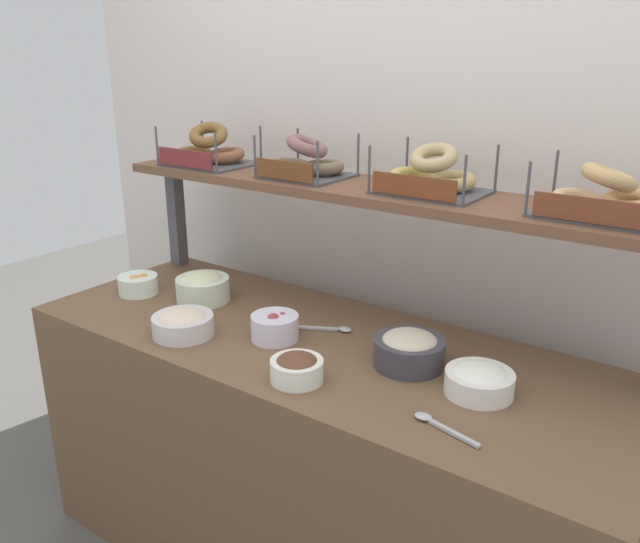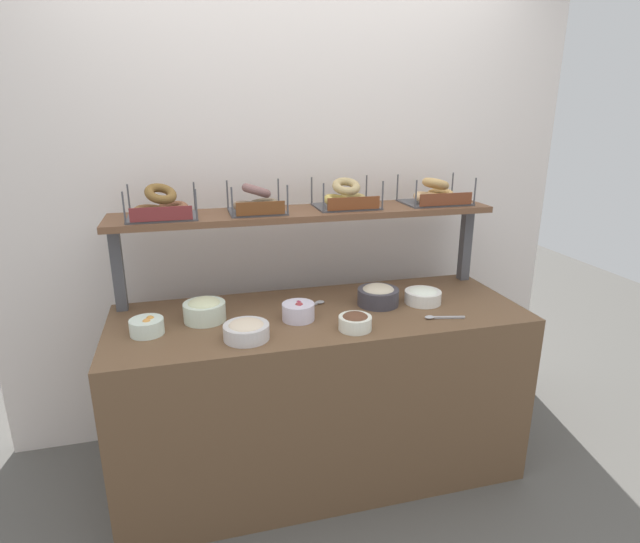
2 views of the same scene
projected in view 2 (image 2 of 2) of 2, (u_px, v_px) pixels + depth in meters
The scene contains 19 objects.
ground_plane at pixel (320, 466), 2.62m from camera, with size 8.00×8.00×0.00m, color #595651.
back_wall at pixel (294, 215), 2.77m from camera, with size 3.10×0.06×2.40m, color silver.
deli_counter at pixel (320, 393), 2.50m from camera, with size 1.90×0.70×0.85m, color brown.
shelf_riser_left at pixel (118, 269), 2.34m from camera, with size 0.05×0.05×0.40m, color #4C4C51.
shelf_riser_right at pixel (465, 244), 2.77m from camera, with size 0.05×0.05×0.40m, color #4C4C51.
upper_shelf at pixel (306, 213), 2.49m from camera, with size 1.86×0.32×0.03m, color brown.
bowl_fruit_salad at pixel (147, 326), 2.13m from camera, with size 0.14×0.14×0.08m.
bowl_scallion_spread at pixel (205, 309), 2.26m from camera, with size 0.19×0.19×0.11m.
bowl_beet_salad at pixel (298, 311), 2.27m from camera, with size 0.14×0.14×0.09m.
bowl_tuna_salad at pixel (378, 295), 2.45m from camera, with size 0.20×0.20×0.10m.
bowl_potato_salad at pixel (246, 330), 2.08m from camera, with size 0.19×0.19×0.08m.
bowl_chocolate_spread at pixel (355, 321), 2.17m from camera, with size 0.14×0.14×0.07m.
bowl_cream_cheese at pixel (423, 295), 2.47m from camera, with size 0.18×0.18×0.08m.
serving_spoon_near_plate at pixel (314, 304), 2.44m from camera, with size 0.17×0.10×0.01m.
serving_spoon_by_edge at pixel (438, 317), 2.29m from camera, with size 0.18×0.06×0.01m.
bagel_basket_cinnamon_raisin at pixel (161, 207), 2.29m from camera, with size 0.31×0.26×0.16m.
bagel_basket_poppy at pixel (257, 202), 2.41m from camera, with size 0.27×0.25×0.15m.
bagel_basket_sesame at pixel (346, 198), 2.53m from camera, with size 0.31×0.26×0.15m.
bagel_basket_plain at pixel (435, 194), 2.64m from camera, with size 0.33×0.26×0.14m.
Camera 2 is at (-0.57, -2.12, 1.75)m, focal length 28.71 mm.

